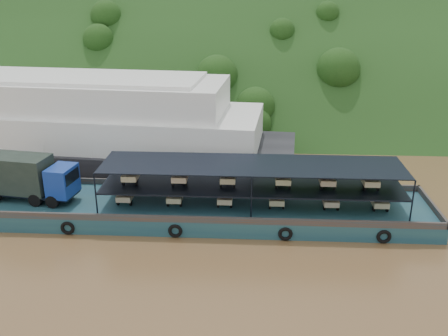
{
  "coord_description": "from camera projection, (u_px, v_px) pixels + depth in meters",
  "views": [
    {
      "loc": [
        0.19,
        -35.24,
        17.75
      ],
      "look_at": [
        -2.0,
        3.0,
        3.2
      ],
      "focal_mm": 40.0,
      "sensor_mm": 36.0,
      "label": 1
    }
  ],
  "objects": [
    {
      "name": "ground",
      "position": [
        247.0,
        220.0,
        39.2
      ],
      "size": [
        160.0,
        160.0,
        0.0
      ],
      "primitive_type": "plane",
      "color": "brown",
      "rests_on": "ground"
    },
    {
      "name": "hillside",
      "position": [
        251.0,
        109.0,
        72.8
      ],
      "size": [
        140.0,
        39.6,
        39.6
      ],
      "primitive_type": "cube",
      "rotation": [
        0.79,
        0.0,
        0.0
      ],
      "color": "#193312",
      "rests_on": "ground"
    },
    {
      "name": "cargo_barge",
      "position": [
        188.0,
        203.0,
        39.37
      ],
      "size": [
        35.04,
        7.18,
        4.82
      ],
      "color": "#16394D",
      "rests_on": "ground"
    },
    {
      "name": "passenger_ferry",
      "position": [
        67.0,
        127.0,
        49.63
      ],
      "size": [
        45.85,
        15.23,
        9.12
      ],
      "rotation": [
        0.0,
        0.0,
        -0.09
      ],
      "color": "black",
      "rests_on": "ground"
    }
  ]
}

